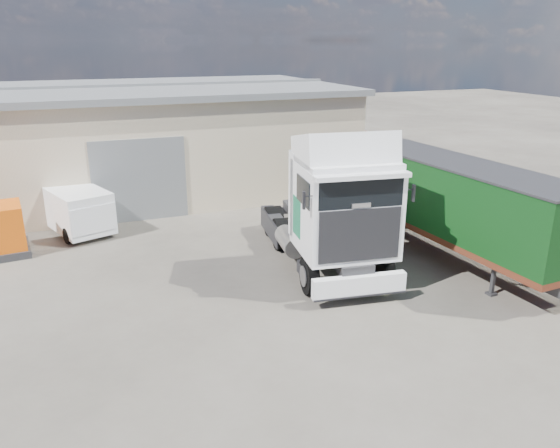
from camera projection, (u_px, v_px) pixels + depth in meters
name	position (u px, v px, depth m)	size (l,w,h in m)	color
ground	(261.00, 311.00, 15.98)	(120.00, 120.00, 0.00)	#272520
warehouse	(40.00, 143.00, 27.19)	(30.60, 12.60, 5.42)	#C5B597
brick_boundary_wall	(455.00, 186.00, 24.84)	(0.35, 26.00, 2.50)	brown
tractor_unit	(334.00, 213.00, 17.97)	(3.86, 7.89, 5.07)	black
box_trailer	(442.00, 196.00, 19.67)	(2.97, 10.95, 3.60)	#2D2D30
panel_van	(74.00, 208.00, 22.52)	(3.22, 4.86, 1.84)	black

